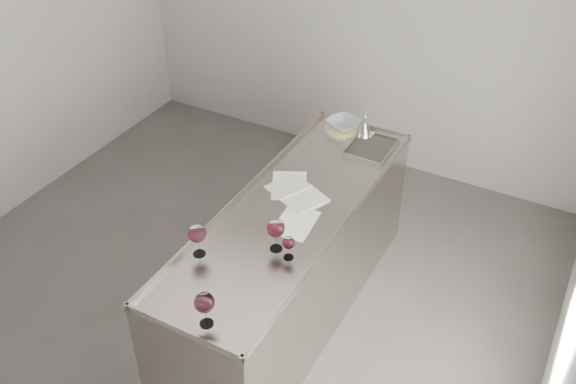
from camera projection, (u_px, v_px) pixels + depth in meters
The scene contains 12 objects.
room_shell at pixel (196, 151), 3.87m from camera, with size 4.54×5.04×2.84m.
counter at pixel (291, 262), 4.44m from camera, with size 0.77×2.42×0.97m.
wine_glass_left at pixel (197, 234), 3.72m from camera, with size 0.11×0.11×0.22m.
wine_glass_middle at pixel (204, 303), 3.28m from camera, with size 0.11×0.11×0.21m.
wine_glass_right at pixel (276, 229), 3.76m from camera, with size 0.11×0.11×0.22m.
wine_glass_small at pixel (288, 243), 3.72m from camera, with size 0.08×0.08×0.15m.
notebook at pixel (296, 193), 4.29m from camera, with size 0.47×0.41×0.02m.
loose_paper_top at pixel (289, 185), 4.37m from camera, with size 0.23×0.33×0.00m, color white.
loose_paper_under at pixel (296, 223), 4.04m from camera, with size 0.23×0.32×0.00m, color white.
trivet at pixel (343, 128), 4.97m from camera, with size 0.28×0.28×0.02m, color #CCC384.
ceramic_bowl at pixel (343, 124), 4.95m from camera, with size 0.24×0.24×0.06m, color #92A4AA.
wine_funnel at pixel (364, 128), 4.88m from camera, with size 0.13×0.13×0.19m.
Camera 1 is at (2.06, -2.60, 3.50)m, focal length 40.00 mm.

